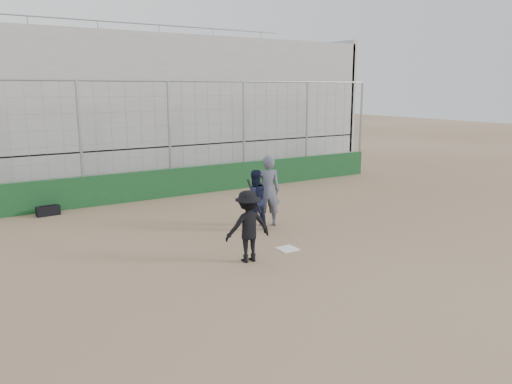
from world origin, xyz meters
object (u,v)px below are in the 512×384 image
umpire (267,194)px  catcher_crouched (255,210)px  batter_at_plate (248,226)px  equipment_bag (48,211)px

umpire → catcher_crouched: bearing=44.4°
catcher_crouched → batter_at_plate: bearing=-125.5°
umpire → equipment_bag: bearing=-19.5°
umpire → batter_at_plate: bearing=70.5°
batter_at_plate → catcher_crouched: size_ratio=1.57×
catcher_crouched → umpire: (0.56, 0.23, 0.33)m
equipment_bag → catcher_crouched: bearing=-46.7°
catcher_crouched → equipment_bag: 6.45m
equipment_bag → umpire: bearing=-41.9°
batter_at_plate → equipment_bag: size_ratio=2.58×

